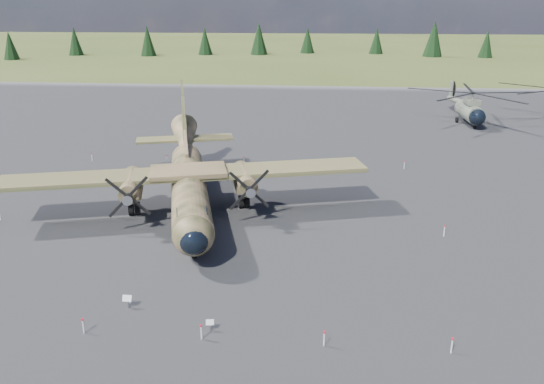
{
  "coord_description": "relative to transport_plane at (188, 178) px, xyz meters",
  "views": [
    {
      "loc": [
        7.42,
        -35.18,
        15.71
      ],
      "look_at": [
        4.09,
        2.0,
        2.23
      ],
      "focal_mm": 35.0,
      "sensor_mm": 36.0,
      "label": 1
    }
  ],
  "objects": [
    {
      "name": "info_placard_right",
      "position": [
        4.93,
        -16.33,
        -2.21
      ],
      "size": [
        0.43,
        0.24,
        0.64
      ],
      "rotation": [
        0.0,
        0.0,
        0.16
      ],
      "color": "gray",
      "rests_on": "ground"
    },
    {
      "name": "apron",
      "position": [
        2.65,
        6.39,
        -2.63
      ],
      "size": [
        120.0,
        120.0,
        0.04
      ],
      "primitive_type": "cube",
      "color": "#535358",
      "rests_on": "ground"
    },
    {
      "name": "barrier_fence",
      "position": [
        2.19,
        -3.69,
        -2.13
      ],
      "size": [
        33.12,
        29.62,
        0.85
      ],
      "color": "white",
      "rests_on": "ground"
    },
    {
      "name": "transport_plane",
      "position": [
        0.0,
        0.0,
        0.0
      ],
      "size": [
        27.55,
        24.63,
        9.16
      ],
      "rotation": [
        0.0,
        0.0,
        0.27
      ],
      "color": "#33361D",
      "rests_on": "ground"
    },
    {
      "name": "treeline",
      "position": [
        8.93,
        -5.27,
        2.14
      ],
      "size": [
        299.11,
        286.48,
        10.99
      ],
      "color": "black",
      "rests_on": "ground"
    },
    {
      "name": "info_placard_left",
      "position": [
        0.06,
        -14.64,
        -2.12
      ],
      "size": [
        0.49,
        0.21,
        0.78
      ],
      "rotation": [
        0.0,
        0.0,
        -0.0
      ],
      "color": "gray",
      "rests_on": "ground"
    },
    {
      "name": "ground",
      "position": [
        2.65,
        -3.61,
        -2.63
      ],
      "size": [
        500.0,
        500.0,
        0.0
      ],
      "primitive_type": "plane",
      "color": "#555C29",
      "rests_on": "ground"
    },
    {
      "name": "helicopter_near",
      "position": [
        30.23,
        33.85,
        0.5
      ],
      "size": [
        17.87,
        20.76,
        4.42
      ],
      "rotation": [
        0.0,
        0.0,
        0.03
      ],
      "color": "slate",
      "rests_on": "ground"
    }
  ]
}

